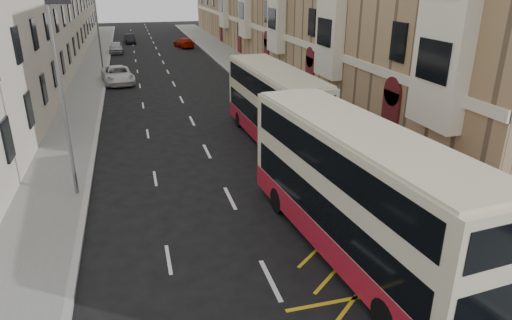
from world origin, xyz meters
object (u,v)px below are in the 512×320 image
object	(u,v)px
double_decker_rear	(274,106)
car_dark	(129,39)
pedestrian_far	(441,193)
car_silver	(116,47)
street_lamp_near	(62,92)
white_van	(118,75)
car_red	(184,43)
double_decker_front	(356,192)
street_lamp_far	(98,25)

from	to	relation	value
double_decker_rear	car_dark	world-z (taller)	double_decker_rear
pedestrian_far	car_silver	xyz separation A→B (m)	(-12.86, 48.26, -0.31)
street_lamp_near	car_dark	bearing A→B (deg)	86.76
white_van	car_red	size ratio (longest dim) A/B	1.20
double_decker_front	car_red	bearing A→B (deg)	84.09
car_silver	car_dark	size ratio (longest dim) A/B	1.07
car_silver	pedestrian_far	bearing A→B (deg)	-73.98
white_van	car_red	xyz separation A→B (m)	(8.63, 21.86, -0.10)
car_red	pedestrian_far	bearing A→B (deg)	82.52
double_decker_front	street_lamp_far	bearing A→B (deg)	99.10
double_decker_rear	white_van	size ratio (longest dim) A/B	1.98
car_red	street_lamp_far	bearing A→B (deg)	44.95
double_decker_rear	car_dark	distance (m)	48.14
double_decker_rear	car_silver	size ratio (longest dim) A/B	2.57
car_dark	car_red	size ratio (longest dim) A/B	0.86
car_silver	car_dark	world-z (taller)	car_silver
white_van	car_dark	size ratio (longest dim) A/B	1.39
double_decker_rear	car_red	xyz separation A→B (m)	(-0.20, 41.01, -1.53)
street_lamp_far	car_silver	distance (m)	13.13
street_lamp_far	car_dark	bearing A→B (deg)	82.38
pedestrian_far	street_lamp_far	bearing A→B (deg)	-45.54
car_red	car_silver	bearing A→B (deg)	6.59
pedestrian_far	double_decker_rear	bearing A→B (deg)	-47.18
street_lamp_far	white_van	world-z (taller)	street_lamp_far
double_decker_rear	pedestrian_far	world-z (taller)	double_decker_rear
street_lamp_far	pedestrian_far	size ratio (longest dim) A/B	4.54
double_decker_rear	white_van	bearing A→B (deg)	112.69
street_lamp_near	car_red	distance (m)	46.75
double_decker_rear	car_silver	xyz separation A→B (m)	(-9.19, 38.02, -1.47)
street_lamp_far	double_decker_front	bearing A→B (deg)	-75.70
double_decker_rear	pedestrian_far	xyz separation A→B (m)	(3.68, -10.25, -1.16)
white_van	car_silver	bearing A→B (deg)	83.66
double_decker_front	white_van	xyz separation A→B (m)	(-7.98, 30.83, -1.56)
double_decker_rear	white_van	distance (m)	21.13
street_lamp_near	white_van	bearing A→B (deg)	86.33
street_lamp_near	pedestrian_far	size ratio (longest dim) A/B	4.54
double_decker_rear	car_dark	xyz separation A→B (m)	(-7.40, 47.54, -1.54)
street_lamp_far	double_decker_rear	bearing A→B (deg)	-67.96
double_decker_front	double_decker_rear	size ratio (longest dim) A/B	1.07
street_lamp_near	car_dark	distance (m)	52.24
street_lamp_near	street_lamp_far	distance (m)	30.00
double_decker_front	car_red	world-z (taller)	double_decker_front
double_decker_front	pedestrian_far	bearing A→B (deg)	12.44
street_lamp_far	double_decker_rear	size ratio (longest dim) A/B	0.74
street_lamp_near	pedestrian_far	distance (m)	15.59
car_dark	car_red	xyz separation A→B (m)	(7.20, -6.54, 0.02)
car_dark	street_lamp_far	bearing A→B (deg)	-102.89
pedestrian_far	car_dark	distance (m)	58.84
double_decker_rear	white_van	world-z (taller)	double_decker_rear
pedestrian_far	car_silver	bearing A→B (deg)	-52.00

